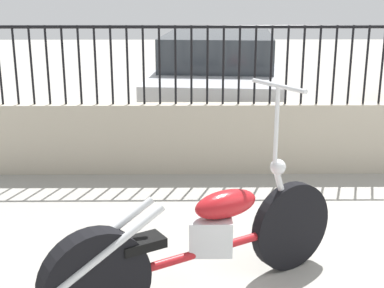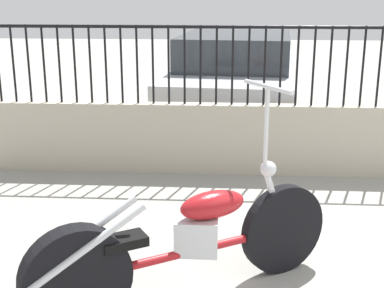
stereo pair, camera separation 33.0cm
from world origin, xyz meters
name	(u,v)px [view 1 (the left image)]	position (x,y,z in m)	size (l,w,h in m)	color
motorcycle_red	(189,247)	(-2.61, 0.49, 0.39)	(1.92, 1.23, 1.40)	black
car_silver	(218,78)	(-2.14, 5.47, 0.69)	(2.13, 4.42, 1.36)	black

